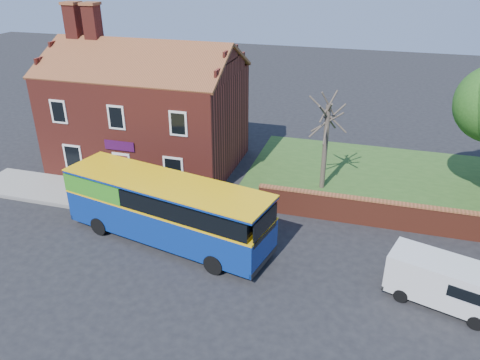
% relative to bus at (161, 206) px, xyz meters
% --- Properties ---
extents(ground, '(120.00, 120.00, 0.00)m').
position_rel_bus_xyz_m(ground, '(2.05, -2.65, -1.91)').
color(ground, black).
rests_on(ground, ground).
extents(pavement, '(18.00, 3.50, 0.12)m').
position_rel_bus_xyz_m(pavement, '(-4.95, 3.10, -1.85)').
color(pavement, gray).
rests_on(pavement, ground).
extents(kerb, '(18.00, 0.15, 0.14)m').
position_rel_bus_xyz_m(kerb, '(-4.95, 1.35, -1.84)').
color(kerb, slate).
rests_on(kerb, ground).
extents(grass_strip, '(26.00, 12.00, 0.04)m').
position_rel_bus_xyz_m(grass_strip, '(15.05, 10.35, -1.89)').
color(grass_strip, '#426B28').
rests_on(grass_strip, ground).
extents(shop_building, '(12.30, 8.13, 10.50)m').
position_rel_bus_xyz_m(shop_building, '(-4.97, 8.85, 1.50)').
color(shop_building, maroon).
rests_on(shop_building, ground).
extents(boundary_wall, '(22.00, 0.38, 1.60)m').
position_rel_bus_xyz_m(boundary_wall, '(15.05, 4.35, -1.10)').
color(boundary_wall, maroon).
rests_on(boundary_wall, ground).
extents(bus, '(11.41, 5.07, 3.37)m').
position_rel_bus_xyz_m(bus, '(0.00, 0.00, 0.00)').
color(bus, navy).
rests_on(bus, ground).
extents(van_near, '(4.95, 3.11, 2.03)m').
position_rel_bus_xyz_m(van_near, '(13.50, -1.31, -0.78)').
color(van_near, silver).
rests_on(van_near, ground).
extents(bare_tree, '(2.23, 2.65, 5.94)m').
position_rel_bus_xyz_m(bare_tree, '(7.19, 8.19, 1.14)').
color(bare_tree, '#4C4238').
rests_on(bare_tree, ground).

